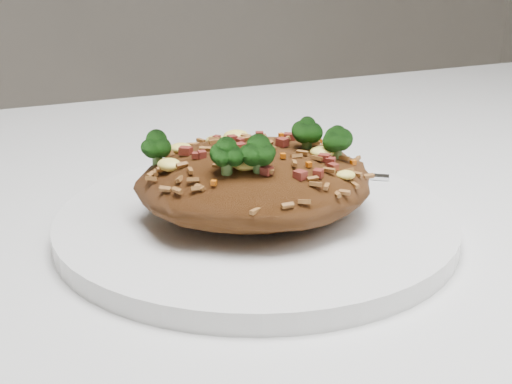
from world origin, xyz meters
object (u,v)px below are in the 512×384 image
dining_table (351,295)px  fork (295,172)px  plate (256,222)px  fried_rice (256,170)px

dining_table → fork: fork is taller
dining_table → plate: size_ratio=4.44×
fried_rice → fork: (0.06, 0.06, -0.03)m
dining_table → fork: size_ratio=8.46×
fried_rice → dining_table: bearing=20.2°
fried_rice → fork: bearing=45.8°
fried_rice → fork: size_ratio=1.11×
plate → fork: size_ratio=1.91×
dining_table → fried_rice: fried_rice is taller
dining_table → fried_rice: size_ratio=7.62×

